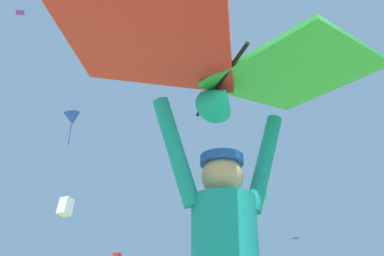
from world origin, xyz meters
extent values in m
cylinder|color=teal|center=(0.31, 0.09, 1.10)|extent=(0.41, 0.41, 0.56)
sphere|color=tan|center=(0.31, 0.09, 1.49)|extent=(0.23, 0.23, 0.23)
cylinder|color=#1E47AD|center=(0.31, 0.09, 1.59)|extent=(0.29, 0.29, 0.05)
cylinder|color=teal|center=(0.56, 0.16, 1.61)|extent=(0.29, 0.16, 0.62)
cylinder|color=teal|center=(0.05, 0.03, 1.61)|extent=(0.29, 0.16, 0.62)
cylinder|color=black|center=(0.31, 0.09, 2.09)|extent=(0.23, 0.81, 0.02)
cube|color=green|center=(0.81, 0.09, 2.20)|extent=(1.27, 1.25, 0.23)
cube|color=red|center=(-0.14, -0.15, 2.20)|extent=(1.10, 0.99, 0.23)
cone|color=#19B2AD|center=(0.31, 0.09, 1.99)|extent=(0.28, 0.25, 0.24)
cube|color=white|center=(-7.11, 25.38, 8.14)|extent=(1.09, 1.19, 1.32)
pyramid|color=purple|center=(-9.74, 17.77, 18.58)|extent=(0.68, 0.69, 0.19)
cone|color=blue|center=(-6.24, 20.55, 12.51)|extent=(1.33, 1.33, 1.12)
cylinder|color=#203595|center=(-6.24, 20.55, 11.39)|extent=(0.04, 0.04, 1.45)
pyramid|color=#19B2AD|center=(7.59, 17.12, 13.17)|extent=(0.82, 0.81, 0.24)
pyramid|color=blue|center=(11.58, 33.75, 7.88)|extent=(0.91, 0.91, 0.19)
cube|color=#19B2AD|center=(8.97, 33.76, 11.83)|extent=(0.72, 0.74, 0.95)
camera|label=1|loc=(0.02, -1.93, 0.77)|focal=36.91mm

